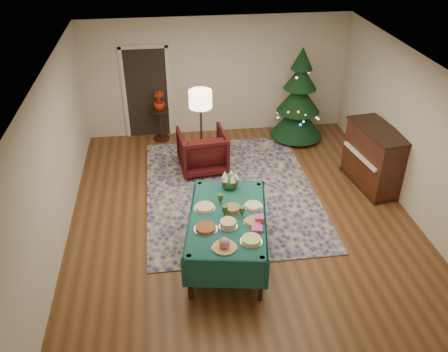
{
  "coord_description": "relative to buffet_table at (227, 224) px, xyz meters",
  "views": [
    {
      "loc": [
        -1.22,
        -6.78,
        5.03
      ],
      "look_at": [
        -0.34,
        -0.25,
        1.0
      ],
      "focal_mm": 38.0,
      "sensor_mm": 36.0,
      "label": 1
    }
  ],
  "objects": [
    {
      "name": "goblet_0",
      "position": [
        -0.07,
        0.32,
        0.25
      ],
      "size": [
        0.08,
        0.08,
        0.18
      ],
      "color": "#2D471E",
      "rests_on": "buffet_table"
    },
    {
      "name": "room_shell",
      "position": [
        0.4,
        1.06,
        0.72
      ],
      "size": [
        7.0,
        7.0,
        7.0
      ],
      "color": "#593319",
      "rests_on": "ground"
    },
    {
      "name": "goblet_2",
      "position": [
        -0.04,
        0.0,
        0.25
      ],
      "size": [
        0.08,
        0.08,
        0.18
      ],
      "color": "#2D471E",
      "rests_on": "buffet_table"
    },
    {
      "name": "napkin_stack",
      "position": [
        0.38,
        -0.39,
        0.18
      ],
      "size": [
        0.18,
        0.18,
        0.04
      ],
      "primitive_type": "cube",
      "rotation": [
        0.0,
        0.0,
        -0.17
      ],
      "color": "#E13EA2",
      "rests_on": "buffet_table"
    },
    {
      "name": "platter_4",
      "position": [
        0.35,
        -0.21,
        0.18
      ],
      "size": [
        0.29,
        0.29,
        0.04
      ],
      "color": "silver",
      "rests_on": "buffet_table"
    },
    {
      "name": "piano",
      "position": [
        3.09,
        1.74,
        -0.04
      ],
      "size": [
        0.82,
        1.46,
        1.2
      ],
      "color": "black",
      "rests_on": "ground"
    },
    {
      "name": "gift_box",
      "position": [
        0.44,
        -0.21,
        0.21
      ],
      "size": [
        0.15,
        0.15,
        0.11
      ],
      "primitive_type": "cube",
      "rotation": [
        0.0,
        0.0,
        -0.17
      ],
      "color": "#E7407F",
      "rests_on": "buffet_table"
    },
    {
      "name": "platter_1",
      "position": [
        0.24,
        -0.65,
        0.19
      ],
      "size": [
        0.32,
        0.32,
        0.07
      ],
      "color": "silver",
      "rests_on": "buffet_table"
    },
    {
      "name": "platter_6",
      "position": [
        0.09,
        0.12,
        0.19
      ],
      "size": [
        0.28,
        0.28,
        0.08
      ],
      "color": "silver",
      "rests_on": "buffet_table"
    },
    {
      "name": "platter_2",
      "position": [
        -0.36,
        -0.28,
        0.18
      ],
      "size": [
        0.35,
        0.35,
        0.05
      ],
      "color": "silver",
      "rests_on": "buffet_table"
    },
    {
      "name": "platter_5",
      "position": [
        -0.32,
        0.24,
        0.18
      ],
      "size": [
        0.33,
        0.33,
        0.05
      ],
      "color": "silver",
      "rests_on": "buffet_table"
    },
    {
      "name": "side_table",
      "position": [
        -0.94,
        4.26,
        -0.27
      ],
      "size": [
        0.41,
        0.41,
        0.74
      ],
      "color": "black",
      "rests_on": "ground"
    },
    {
      "name": "platter_3",
      "position": [
        -0.03,
        -0.26,
        0.21
      ],
      "size": [
        0.28,
        0.28,
        0.11
      ],
      "color": "silver",
      "rests_on": "buffet_table"
    },
    {
      "name": "rug",
      "position": [
        0.32,
        1.86,
        -0.62
      ],
      "size": [
        3.21,
        4.21,
        0.02
      ],
      "primitive_type": "cube",
      "rotation": [
        0.0,
        0.0,
        0.0
      ],
      "color": "#161954",
      "rests_on": "ground"
    },
    {
      "name": "centerpiece",
      "position": [
        0.15,
        0.77,
        0.29
      ],
      "size": [
        0.28,
        0.29,
        0.33
      ],
      "color": "#1E4C1E",
      "rests_on": "buffet_table"
    },
    {
      "name": "armchair",
      "position": [
        -0.13,
        2.77,
        -0.16
      ],
      "size": [
        1.01,
        0.96,
        0.95
      ],
      "primitive_type": "imported",
      "rotation": [
        0.0,
        0.0,
        3.25
      ],
      "color": "#3D0D0D",
      "rests_on": "ground"
    },
    {
      "name": "buffet_table",
      "position": [
        0.0,
        0.0,
        0.0
      ],
      "size": [
        1.51,
        2.2,
        0.79
      ],
      "color": "black",
      "rests_on": "ground"
    },
    {
      "name": "platter_7",
      "position": [
        0.43,
        0.18,
        0.18
      ],
      "size": [
        0.3,
        0.3,
        0.04
      ],
      "color": "silver",
      "rests_on": "buffet_table"
    },
    {
      "name": "floor_lamp",
      "position": [
        -0.15,
        2.57,
        0.9
      ],
      "size": [
        0.44,
        0.44,
        1.8
      ],
      "color": "#A57F3F",
      "rests_on": "ground"
    },
    {
      "name": "platter_0",
      "position": [
        -0.15,
        -0.73,
        0.22
      ],
      "size": [
        0.35,
        0.35,
        0.17
      ],
      "color": "silver",
      "rests_on": "buffet_table"
    },
    {
      "name": "christmas_tree",
      "position": [
        2.16,
        3.88,
        0.34
      ],
      "size": [
        1.26,
        1.26,
        2.16
      ],
      "color": "black",
      "rests_on": "ground"
    },
    {
      "name": "doorway",
      "position": [
        -1.2,
        4.54,
        0.46
      ],
      "size": [
        1.08,
        0.04,
        2.16
      ],
      "color": "black",
      "rests_on": "ground"
    },
    {
      "name": "goblet_1",
      "position": [
        0.21,
        -0.06,
        0.25
      ],
      "size": [
        0.08,
        0.08,
        0.18
      ],
      "color": "#2D471E",
      "rests_on": "buffet_table"
    },
    {
      "name": "potted_plant",
      "position": [
        -0.94,
        4.26,
        0.23
      ],
      "size": [
        0.25,
        0.44,
        0.25
      ],
      "primitive_type": "imported",
      "color": "#AB230C",
      "rests_on": "side_table"
    }
  ]
}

